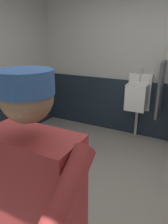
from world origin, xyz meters
name	(u,v)px	position (x,y,z in m)	size (l,w,h in m)	color
ground_plane	(103,201)	(0.00, 0.00, -0.02)	(4.76, 4.41, 0.04)	gray
wall_back	(151,56)	(0.00, 1.96, 1.44)	(4.76, 0.12, 2.89)	#B2B2AD
wainscot_band_back	(145,110)	(0.00, 1.89, 0.51)	(4.16, 0.03, 1.01)	#19232D
urinal_left	(137,96)	(-0.13, 1.74, 0.78)	(0.40, 0.34, 1.24)	white
privacy_divider_panel	(160,90)	(0.25, 1.67, 0.95)	(0.04, 0.40, 0.90)	#4C4C51
person	(35,200)	(0.08, -1.16, 0.97)	(0.69, 0.60, 1.63)	#2D3342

